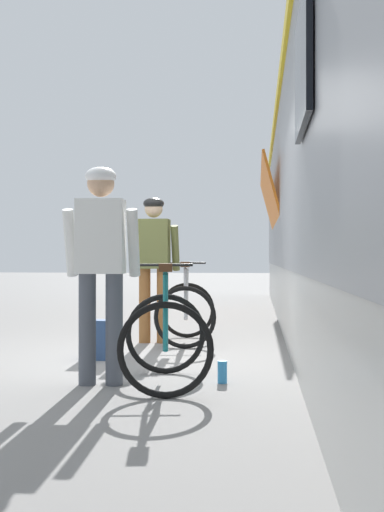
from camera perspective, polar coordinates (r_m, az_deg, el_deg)
The scene contains 7 objects.
ground_plane at distance 6.61m, azimuth -5.26°, elevation -9.12°, with size 80.00×80.00×0.00m, color gray.
cyclist_near_in_white at distance 5.32m, azimuth -7.97°, elevation 0.13°, with size 0.62×0.33×1.76m.
cyclist_far_in_olive at distance 7.93m, azimuth -3.37°, elevation 0.01°, with size 0.61×0.31×1.76m.
bicycle_near_teal at distance 5.29m, azimuth -2.33°, elevation -6.95°, with size 0.85×1.16×0.99m.
bicycle_far_silver at distance 7.91m, azimuth -0.52°, elevation -4.72°, with size 0.80×1.13×0.99m.
backpack_on_platform at distance 6.72m, azimuth -8.39°, elevation -7.25°, with size 0.28×0.18×0.40m, color navy.
water_bottle_near_the_bikes at distance 5.42m, azimuth 2.67°, elevation -10.10°, with size 0.08×0.08×0.18m, color #338CCC.
Camera 1 is at (1.25, -6.41, 1.02)m, focal length 45.76 mm.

